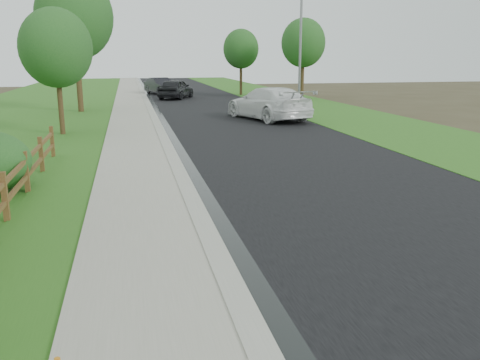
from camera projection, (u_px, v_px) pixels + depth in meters
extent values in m
cube|color=black|center=(204.00, 102.00, 38.44)|extent=(8.00, 90.00, 0.02)
cube|color=gray|center=(147.00, 103.00, 37.56)|extent=(0.40, 90.00, 0.12)
cube|color=black|center=(152.00, 103.00, 37.64)|extent=(0.50, 90.00, 0.00)
cube|color=#9B9887|center=(129.00, 103.00, 37.29)|extent=(2.20, 90.00, 0.10)
cube|color=#2D601B|center=(103.00, 104.00, 36.90)|extent=(1.60, 90.00, 0.06)
cube|color=#2D601B|center=(27.00, 106.00, 35.82)|extent=(9.00, 90.00, 0.04)
cube|color=#2D601B|center=(291.00, 101.00, 39.87)|extent=(6.00, 90.00, 0.04)
cube|color=#55341C|center=(5.00, 198.00, 10.61)|extent=(0.12, 0.12, 1.10)
cube|color=#55341C|center=(26.00, 173.00, 12.89)|extent=(0.12, 0.12, 1.10)
cube|color=#55341C|center=(41.00, 155.00, 15.16)|extent=(0.12, 0.12, 1.10)
cube|color=#55341C|center=(52.00, 142.00, 17.44)|extent=(0.12, 0.12, 1.10)
cube|color=#55341C|center=(17.00, 188.00, 11.77)|extent=(0.08, 2.35, 0.10)
cube|color=#55341C|center=(15.00, 171.00, 11.68)|extent=(0.08, 2.35, 0.10)
cube|color=#55341C|center=(35.00, 167.00, 14.05)|extent=(0.08, 2.35, 0.10)
cube|color=#55341C|center=(33.00, 152.00, 13.95)|extent=(0.08, 2.35, 0.10)
cube|color=#55341C|center=(47.00, 151.00, 16.33)|extent=(0.08, 2.35, 0.10)
cube|color=#55341C|center=(46.00, 139.00, 16.23)|extent=(0.08, 2.35, 0.10)
imported|color=white|center=(268.00, 103.00, 27.92)|extent=(4.12, 6.56, 1.77)
imported|color=black|center=(176.00, 89.00, 41.68)|extent=(3.65, 5.09, 1.61)
imported|color=black|center=(161.00, 86.00, 46.47)|extent=(2.94, 4.80, 1.49)
cylinder|color=slate|center=(300.00, 47.00, 32.15)|extent=(0.16, 0.16, 7.92)
cylinder|color=#332615|center=(60.00, 98.00, 22.29)|extent=(0.23, 0.23, 3.30)
ellipsoid|color=#1A4B1C|center=(56.00, 48.00, 21.79)|extent=(3.09, 3.09, 3.40)
cylinder|color=#332615|center=(78.00, 71.00, 31.33)|extent=(0.34, 0.34, 5.01)
ellipsoid|color=#1A4B1C|center=(74.00, 17.00, 30.56)|extent=(4.63, 4.63, 5.09)
cylinder|color=#332615|center=(302.00, 75.00, 41.28)|extent=(0.27, 0.27, 3.91)
ellipsoid|color=#1A4B1C|center=(303.00, 43.00, 40.68)|extent=(3.54, 3.54, 3.89)
cylinder|color=#332615|center=(241.00, 75.00, 45.37)|extent=(0.24, 0.24, 3.55)
ellipsoid|color=#1A4B1C|center=(241.00, 49.00, 44.83)|extent=(3.13, 3.13, 3.45)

